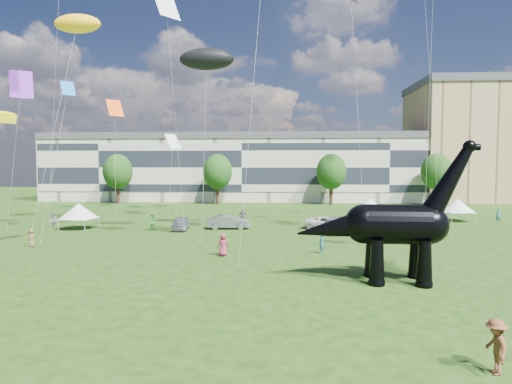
{
  "coord_description": "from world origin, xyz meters",
  "views": [
    {
      "loc": [
        -1.22,
        -22.18,
        6.88
      ],
      "look_at": [
        -2.81,
        8.0,
        5.0
      ],
      "focal_mm": 30.0,
      "sensor_mm": 36.0,
      "label": 1
    }
  ],
  "objects": [
    {
      "name": "apartment_block",
      "position": [
        40.0,
        65.0,
        11.0
      ],
      "size": [
        28.0,
        18.0,
        22.0
      ],
      "primitive_type": "cube",
      "color": "tan",
      "rests_on": "ground"
    },
    {
      "name": "tree_far_left",
      "position": [
        -30.0,
        53.0,
        6.29
      ],
      "size": [
        5.2,
        5.2,
        9.44
      ],
      "color": "#382314",
      "rests_on": "ground"
    },
    {
      "name": "car_white",
      "position": [
        4.13,
        24.13,
        0.69
      ],
      "size": [
        5.33,
        3.32,
        1.37
      ],
      "primitive_type": "imported",
      "rotation": [
        0.0,
        0.0,
        1.35
      ],
      "color": "silver",
      "rests_on": "ground"
    },
    {
      "name": "gazebo_near",
      "position": [
        10.23,
        31.76,
        1.96
      ],
      "size": [
        5.08,
        5.08,
        2.8
      ],
      "rotation": [
        0.0,
        0.0,
        -0.32
      ],
      "color": "white",
      "rests_on": "ground"
    },
    {
      "name": "car_grey",
      "position": [
        -6.64,
        23.64,
        0.77
      ],
      "size": [
        4.8,
        2.11,
        1.53
      ],
      "primitive_type": "imported",
      "rotation": [
        0.0,
        0.0,
        1.68
      ],
      "color": "slate",
      "rests_on": "ground"
    },
    {
      "name": "visitors",
      "position": [
        -1.87,
        14.39,
        0.84
      ],
      "size": [
        52.29,
        39.64,
        1.85
      ],
      "color": "teal",
      "rests_on": "ground"
    },
    {
      "name": "terrace_row",
      "position": [
        -8.0,
        62.0,
        6.0
      ],
      "size": [
        78.0,
        11.0,
        12.0
      ],
      "primitive_type": "cube",
      "color": "beige",
      "rests_on": "ground"
    },
    {
      "name": "car_dark",
      "position": [
        4.28,
        21.49,
        0.72
      ],
      "size": [
        2.79,
        5.19,
        1.43
      ],
      "primitive_type": "imported",
      "rotation": [
        0.0,
        0.0,
        -0.17
      ],
      "color": "#595960",
      "rests_on": "ground"
    },
    {
      "name": "kites",
      "position": [
        -16.01,
        16.11,
        18.86
      ],
      "size": [
        59.63,
        44.31,
        28.79
      ],
      "color": "#DB0E46",
      "rests_on": "ground"
    },
    {
      "name": "car_silver",
      "position": [
        -11.63,
        22.75,
        0.7
      ],
      "size": [
        2.03,
        4.26,
        1.4
      ],
      "primitive_type": "imported",
      "rotation": [
        0.0,
        0.0,
        0.09
      ],
      "color": "silver",
      "rests_on": "ground"
    },
    {
      "name": "gazebo_left",
      "position": [
        -22.75,
        22.65,
        1.96
      ],
      "size": [
        4.29,
        4.29,
        2.78
      ],
      "rotation": [
        0.0,
        0.0,
        -0.08
      ],
      "color": "white",
      "rests_on": "ground"
    },
    {
      "name": "tree_far_right",
      "position": [
        26.0,
        53.0,
        6.29
      ],
      "size": [
        5.2,
        5.2,
        9.44
      ],
      "color": "#382314",
      "rests_on": "ground"
    },
    {
      "name": "tree_mid_left",
      "position": [
        -12.0,
        53.0,
        6.29
      ],
      "size": [
        5.2,
        5.2,
        9.44
      ],
      "color": "#382314",
      "rests_on": "ground"
    },
    {
      "name": "ground",
      "position": [
        0.0,
        0.0,
        0.0
      ],
      "size": [
        220.0,
        220.0,
        0.0
      ],
      "primitive_type": "plane",
      "color": "#16330C",
      "rests_on": "ground"
    },
    {
      "name": "tree_mid_right",
      "position": [
        8.0,
        53.0,
        6.29
      ],
      "size": [
        5.2,
        5.2,
        9.44
      ],
      "color": "#382314",
      "rests_on": "ground"
    },
    {
      "name": "dinosaur_sculpture",
      "position": [
        5.35,
        3.24,
        3.27
      ],
      "size": [
        10.6,
        3.06,
        8.66
      ],
      "rotation": [
        0.0,
        0.0,
        -0.06
      ],
      "color": "black",
      "rests_on": "ground"
    },
    {
      "name": "gazebo_far",
      "position": [
        20.84,
        31.51,
        1.94
      ],
      "size": [
        4.38,
        4.38,
        2.76
      ],
      "rotation": [
        0.0,
        0.0,
        0.12
      ],
      "color": "white",
      "rests_on": "ground"
    }
  ]
}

